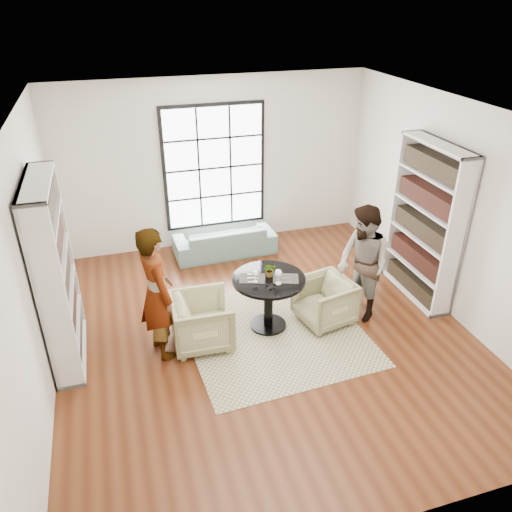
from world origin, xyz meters
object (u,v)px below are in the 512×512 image
object	(u,v)px
armchair_left	(202,321)
flower_centerpiece	(270,270)
sofa	(225,240)
armchair_right	(324,301)
person_right	(363,264)
pedestal_table	(269,292)
person_left	(157,293)
wine_glass_right	(278,274)
wine_glass_left	(256,274)

from	to	relation	value
armchair_left	flower_centerpiece	size ratio (longest dim) A/B	4.06
sofa	armchair_right	distance (m)	2.58
person_right	sofa	bearing A→B (deg)	-158.18
pedestal_table	armchair_right	world-z (taller)	pedestal_table
person_left	wine_glass_right	size ratio (longest dim) A/B	8.43
sofa	person_right	size ratio (longest dim) A/B	1.06
sofa	wine_glass_left	size ratio (longest dim) A/B	10.39
pedestal_table	person_right	xyz separation A→B (m)	(1.35, -0.10, 0.27)
armchair_right	wine_glass_left	xyz separation A→B (m)	(-1.00, 0.06, 0.59)
flower_centerpiece	person_left	bearing A→B (deg)	-174.23
sofa	wine_glass_left	xyz separation A→B (m)	(-0.13, -2.36, 0.66)
person_right	wine_glass_left	world-z (taller)	person_right
pedestal_table	armchair_right	bearing A→B (deg)	-7.35
sofa	wine_glass_right	xyz separation A→B (m)	(0.14, -2.49, 0.69)
person_right	wine_glass_left	xyz separation A→B (m)	(-1.55, 0.06, 0.07)
sofa	flower_centerpiece	xyz separation A→B (m)	(0.10, -2.27, 0.63)
person_left	person_right	xyz separation A→B (m)	(2.86, 0.00, -0.05)
sofa	wine_glass_left	distance (m)	2.46
wine_glass_left	wine_glass_right	xyz separation A→B (m)	(0.27, -0.13, 0.03)
wine_glass_right	armchair_left	bearing A→B (deg)	176.39
armchair_left	pedestal_table	bearing A→B (deg)	-81.48
wine_glass_left	sofa	bearing A→B (deg)	86.77
armchair_right	person_right	size ratio (longest dim) A/B	0.43
pedestal_table	sofa	distance (m)	2.34
armchair_left	person_left	xyz separation A→B (m)	(-0.55, 0.00, 0.54)
armchair_left	flower_centerpiece	distance (m)	1.13
pedestal_table	person_right	distance (m)	1.38
wine_glass_right	person_right	bearing A→B (deg)	3.05
armchair_right	wine_glass_right	size ratio (longest dim) A/B	3.42
armchair_left	armchair_right	bearing A→B (deg)	-87.75
wine_glass_left	person_right	bearing A→B (deg)	-2.29
person_right	wine_glass_right	bearing A→B (deg)	-95.44
armchair_right	flower_centerpiece	size ratio (longest dim) A/B	3.77
sofa	wine_glass_right	size ratio (longest dim) A/B	8.40
person_left	flower_centerpiece	size ratio (longest dim) A/B	9.29
wine_glass_right	flower_centerpiece	world-z (taller)	wine_glass_right
person_left	wine_glass_right	distance (m)	1.58
pedestal_table	person_left	size ratio (longest dim) A/B	0.56
armchair_left	wine_glass_left	world-z (taller)	wine_glass_left
armchair_right	wine_glass_left	bearing A→B (deg)	-105.31
armchair_left	person_right	xyz separation A→B (m)	(2.31, 0.00, 0.49)
person_left	person_right	size ratio (longest dim) A/B	1.06
sofa	armchair_right	xyz separation A→B (m)	(0.87, -2.43, 0.07)
armchair_right	person_left	bearing A→B (deg)	-101.68
sofa	armchair_left	world-z (taller)	armchair_left
sofa	armchair_left	distance (m)	2.59
wine_glass_left	flower_centerpiece	xyz separation A→B (m)	(0.23, 0.09, -0.03)
armchair_right	person_left	xyz separation A→B (m)	(-2.31, -0.00, 0.57)
pedestal_table	flower_centerpiece	distance (m)	0.32
armchair_left	flower_centerpiece	bearing A→B (deg)	-78.90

